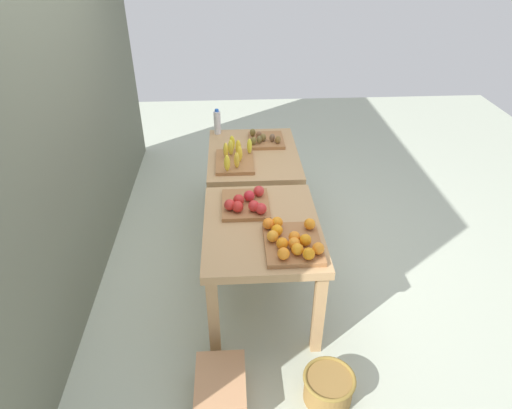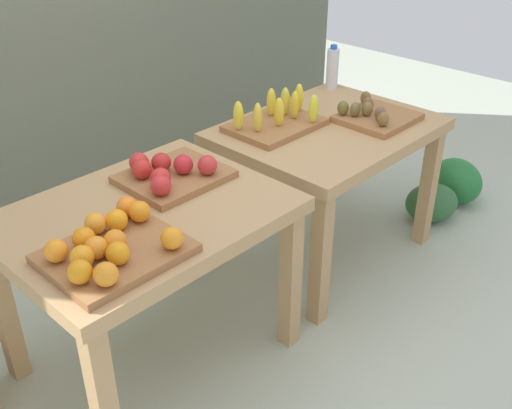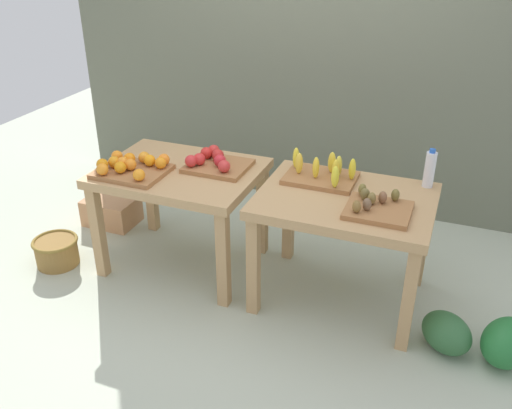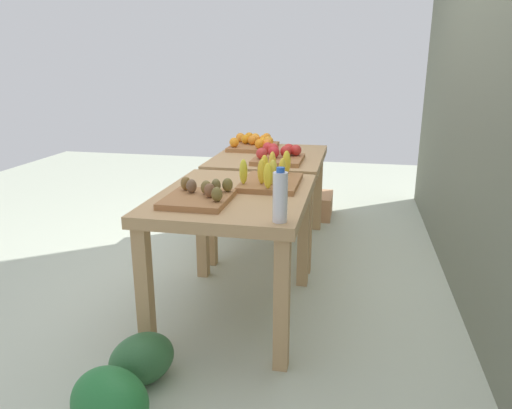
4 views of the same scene
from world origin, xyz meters
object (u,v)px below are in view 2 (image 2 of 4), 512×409
(display_table_left, at_px, (146,234))
(banana_crate, at_px, (277,119))
(display_table_right, at_px, (328,145))
(orange_bin, at_px, (111,246))
(water_bottle, at_px, (332,68))
(watermelon_pile, at_px, (447,189))
(kiwi_bin, at_px, (374,115))
(apple_bin, at_px, (170,173))

(display_table_left, height_order, banana_crate, banana_crate)
(display_table_right, xyz_separation_m, orange_bin, (-1.37, -0.17, 0.15))
(orange_bin, height_order, banana_crate, banana_crate)
(water_bottle, bearing_deg, banana_crate, -166.17)
(watermelon_pile, bearing_deg, kiwi_bin, 168.85)
(orange_bin, xyz_separation_m, banana_crate, (1.18, 0.34, 0.00))
(water_bottle, bearing_deg, apple_bin, -170.56)
(banana_crate, bearing_deg, orange_bin, -163.98)
(water_bottle, bearing_deg, orange_bin, -164.73)
(display_table_left, bearing_deg, water_bottle, 11.66)
(kiwi_bin, bearing_deg, orange_bin, -178.20)
(display_table_right, height_order, banana_crate, banana_crate)
(apple_bin, bearing_deg, watermelon_pile, -11.22)
(display_table_left, relative_size, watermelon_pile, 1.47)
(apple_bin, xyz_separation_m, water_bottle, (1.34, 0.22, 0.07))
(apple_bin, bearing_deg, display_table_right, -6.13)
(water_bottle, bearing_deg, watermelon_pile, -52.33)
(orange_bin, bearing_deg, banana_crate, 16.02)
(orange_bin, height_order, kiwi_bin, orange_bin)
(display_table_right, distance_m, watermelon_pile, 1.04)
(display_table_right, distance_m, banana_crate, 0.30)
(display_table_left, relative_size, display_table_right, 1.00)
(orange_bin, distance_m, watermelon_pile, 2.35)
(orange_bin, xyz_separation_m, apple_bin, (0.47, 0.27, -0.00))
(display_table_left, distance_m, orange_bin, 0.34)
(display_table_left, bearing_deg, banana_crate, 10.18)
(apple_bin, distance_m, kiwi_bin, 1.13)
(display_table_left, height_order, display_table_right, same)
(display_table_right, xyz_separation_m, water_bottle, (0.43, 0.32, 0.22))
(watermelon_pile, bearing_deg, display_table_right, 163.71)
(display_table_right, relative_size, orange_bin, 2.34)
(apple_bin, bearing_deg, kiwi_bin, -11.27)
(banana_crate, relative_size, watermelon_pile, 0.62)
(display_table_left, height_order, kiwi_bin, kiwi_bin)
(orange_bin, relative_size, apple_bin, 1.11)
(display_table_left, distance_m, banana_crate, 0.95)
(banana_crate, distance_m, watermelon_pile, 1.33)
(display_table_right, xyz_separation_m, kiwi_bin, (0.20, -0.12, 0.14))
(display_table_left, relative_size, water_bottle, 4.23)
(orange_bin, height_order, watermelon_pile, orange_bin)
(display_table_left, xyz_separation_m, apple_bin, (0.21, 0.10, 0.15))
(orange_bin, relative_size, banana_crate, 1.01)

